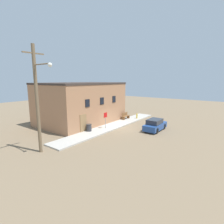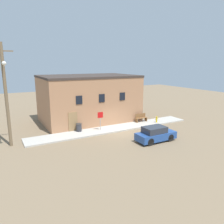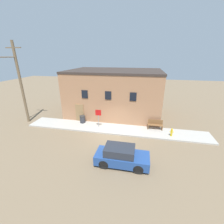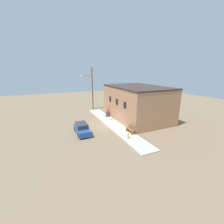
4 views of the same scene
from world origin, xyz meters
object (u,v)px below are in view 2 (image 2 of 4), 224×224
object	(u,v)px
fire_hydrant	(157,119)
bench	(141,118)
parked_car	(155,134)
stop_sign	(100,118)
utility_pole	(6,93)
trash_bin	(79,127)

from	to	relation	value
fire_hydrant	bench	distance (m)	1.90
fire_hydrant	parked_car	xyz separation A→B (m)	(-4.18, -4.79, 0.15)
bench	stop_sign	bearing A→B (deg)	-172.38
fire_hydrant	utility_pole	xyz separation A→B (m)	(-16.26, 0.40, 4.21)
stop_sign	fire_hydrant	bearing A→B (deg)	-3.19
trash_bin	parked_car	size ratio (longest dim) A/B	0.22
trash_bin	utility_pole	distance (m)	7.91
stop_sign	bench	size ratio (longest dim) A/B	1.33
fire_hydrant	trash_bin	world-z (taller)	trash_bin
trash_bin	bench	bearing A→B (deg)	0.15
trash_bin	parked_car	xyz separation A→B (m)	(5.41, -5.98, 0.13)
fire_hydrant	parked_car	size ratio (longest dim) A/B	0.21
utility_pole	stop_sign	bearing A→B (deg)	0.12
utility_pole	parked_car	world-z (taller)	utility_pole
stop_sign	trash_bin	bearing A→B (deg)	160.30
bench	utility_pole	xyz separation A→B (m)	(-14.80, -0.82, 4.12)
fire_hydrant	stop_sign	distance (m)	7.50
parked_car	utility_pole	bearing A→B (deg)	156.77
bench	trash_bin	world-z (taller)	bench
bench	utility_pole	distance (m)	15.39
stop_sign	parked_car	bearing A→B (deg)	-58.07
bench	parked_car	bearing A→B (deg)	-114.38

